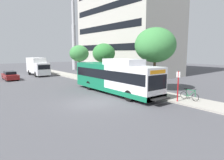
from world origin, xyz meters
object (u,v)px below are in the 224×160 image
Objects in this scene: street_tree_mid_block at (104,53)px; box_truck_background at (38,66)px; bicycle_parked at (189,95)px; parked_car_far_lane at (10,76)px; street_tree_far_block at (79,54)px; transit_bus at (114,77)px; bus_stop_sign_pole at (178,84)px; street_tree_near_stop at (155,45)px.

street_tree_mid_block is 0.78× the size of box_truck_background.
parked_car_far_lane is (-9.79, 24.61, 0.10)m from bicycle_parked.
street_tree_mid_block is at bearing -89.50° from street_tree_far_block.
street_tree_mid_block is at bearing -67.59° from box_truck_background.
transit_bus is 2.28× the size of street_tree_far_block.
bus_stop_sign_pole is at bearing -83.37° from box_truck_background.
transit_bus is at bearing -104.94° from street_tree_far_block.
box_truck_background is (-5.57, 13.51, -2.40)m from street_tree_mid_block.
box_truck_background is (-3.22, 27.70, 0.09)m from bus_stop_sign_pole.
street_tree_near_stop is (2.28, 4.52, 3.41)m from bus_stop_sign_pole.
bus_stop_sign_pole is (1.78, -6.44, -0.05)m from transit_bus.
street_tree_mid_block is at bearing 61.96° from transit_bus.
transit_bus is 5.61m from street_tree_near_stop.
street_tree_mid_block is 14.81m from box_truck_background.
street_tree_far_block is at bearing 83.98° from bus_stop_sign_pole.
bus_stop_sign_pole reaches higher than parked_car_far_lane.
transit_bus is 9.11m from street_tree_mid_block.
transit_bus is 19.08m from parked_car_far_lane.
street_tree_near_stop is at bearing -76.64° from box_truck_background.
transit_bus is at bearing -86.12° from box_truck_background.
parked_car_far_lane is at bearing -147.05° from box_truck_background.
box_truck_background is (-5.51, 23.18, -3.31)m from street_tree_near_stop.
street_tree_mid_block reaches higher than bus_stop_sign_pole.
street_tree_far_block reaches higher than bus_stop_sign_pole.
box_truck_background is (-1.44, 21.26, 0.04)m from transit_bus.
street_tree_near_stop is (4.06, -1.92, 3.35)m from transit_bus.
street_tree_mid_block is (4.13, 7.75, 2.44)m from transit_bus.
box_truck_background is at bearing 103.36° from street_tree_near_stop.
transit_bus is 6.96× the size of bicycle_parked.
bus_stop_sign_pole reaches higher than bicycle_parked.
bicycle_parked is 0.39× the size of parked_car_far_lane.
street_tree_mid_block is 7.48m from street_tree_far_block.
transit_bus is 2.72× the size of parked_car_far_lane.
bicycle_parked is (3.04, -6.80, -1.14)m from transit_bus.
bus_stop_sign_pole is at bearing -96.02° from street_tree_far_block.
street_tree_far_block reaches higher than bicycle_parked.
street_tree_mid_block is at bearing 89.62° from street_tree_near_stop.
bicycle_parked is 0.26× the size of street_tree_near_stop.
bicycle_parked is 15.02m from street_tree_mid_block.
street_tree_near_stop is 1.25× the size of street_tree_mid_block.
parked_car_far_lane is at bearing 111.70° from bicycle_parked.
transit_bus is at bearing 105.45° from bus_stop_sign_pole.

